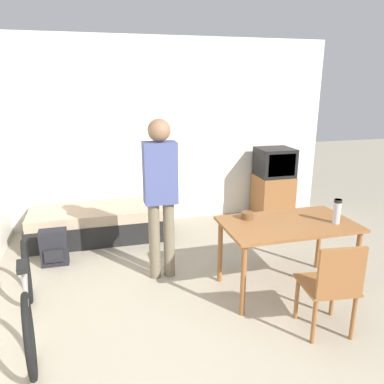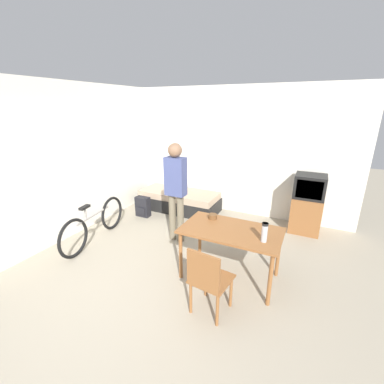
{
  "view_description": "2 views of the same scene",
  "coord_description": "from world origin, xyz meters",
  "px_view_note": "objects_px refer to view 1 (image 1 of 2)",
  "views": [
    {
      "loc": [
        -0.95,
        -1.79,
        2.08
      ],
      "look_at": [
        0.08,
        2.07,
        0.9
      ],
      "focal_mm": 35.0,
      "sensor_mm": 36.0,
      "label": 1
    },
    {
      "loc": [
        1.76,
        -1.66,
        2.3
      ],
      "look_at": [
        -0.06,
        2.04,
        0.9
      ],
      "focal_mm": 24.0,
      "sensor_mm": 36.0,
      "label": 2
    }
  ],
  "objects_px": {
    "dining_table": "(288,231)",
    "bicycle": "(28,298)",
    "wooden_chair": "(332,284)",
    "daybed": "(98,223)",
    "mate_bowl": "(247,215)",
    "person_standing": "(160,188)",
    "backpack": "(54,248)",
    "tv": "(273,184)",
    "thermos_flask": "(337,210)"
  },
  "relations": [
    {
      "from": "dining_table",
      "to": "bicycle",
      "type": "bearing_deg",
      "value": -178.28
    },
    {
      "from": "dining_table",
      "to": "wooden_chair",
      "type": "distance_m",
      "value": 0.79
    },
    {
      "from": "daybed",
      "to": "mate_bowl",
      "type": "relative_size",
      "value": 14.59
    },
    {
      "from": "daybed",
      "to": "mate_bowl",
      "type": "bearing_deg",
      "value": -48.2
    },
    {
      "from": "bicycle",
      "to": "mate_bowl",
      "type": "relative_size",
      "value": 13.36
    },
    {
      "from": "dining_table",
      "to": "person_standing",
      "type": "relative_size",
      "value": 0.76
    },
    {
      "from": "backpack",
      "to": "tv",
      "type": "bearing_deg",
      "value": 13.99
    },
    {
      "from": "thermos_flask",
      "to": "mate_bowl",
      "type": "xyz_separation_m",
      "value": [
        -0.8,
        0.34,
        -0.1
      ]
    },
    {
      "from": "person_standing",
      "to": "wooden_chair",
      "type": "bearing_deg",
      "value": -49.47
    },
    {
      "from": "wooden_chair",
      "to": "daybed",
      "type": "bearing_deg",
      "value": 124.59
    },
    {
      "from": "person_standing",
      "to": "tv",
      "type": "bearing_deg",
      "value": 34.45
    },
    {
      "from": "daybed",
      "to": "backpack",
      "type": "height_order",
      "value": "same"
    },
    {
      "from": "dining_table",
      "to": "bicycle",
      "type": "distance_m",
      "value": 2.47
    },
    {
      "from": "mate_bowl",
      "to": "backpack",
      "type": "xyz_separation_m",
      "value": [
        -2.0,
        0.97,
        -0.55
      ]
    },
    {
      "from": "tv",
      "to": "wooden_chair",
      "type": "xyz_separation_m",
      "value": [
        -0.86,
        -2.76,
        -0.06
      ]
    },
    {
      "from": "thermos_flask",
      "to": "person_standing",
      "type": "bearing_deg",
      "value": 156.13
    },
    {
      "from": "daybed",
      "to": "wooden_chair",
      "type": "height_order",
      "value": "wooden_chair"
    },
    {
      "from": "dining_table",
      "to": "person_standing",
      "type": "xyz_separation_m",
      "value": [
        -1.17,
        0.59,
        0.37
      ]
    },
    {
      "from": "wooden_chair",
      "to": "thermos_flask",
      "type": "xyz_separation_m",
      "value": [
        0.46,
        0.65,
        0.39
      ]
    },
    {
      "from": "tv",
      "to": "bicycle",
      "type": "bearing_deg",
      "value": -148.13
    },
    {
      "from": "person_standing",
      "to": "mate_bowl",
      "type": "height_order",
      "value": "person_standing"
    },
    {
      "from": "bicycle",
      "to": "wooden_chair",
      "type": "bearing_deg",
      "value": -16.07
    },
    {
      "from": "daybed",
      "to": "bicycle",
      "type": "xyz_separation_m",
      "value": [
        -0.62,
        -1.94,
        0.11
      ]
    },
    {
      "from": "tv",
      "to": "person_standing",
      "type": "bearing_deg",
      "value": -145.55
    },
    {
      "from": "wooden_chair",
      "to": "mate_bowl",
      "type": "height_order",
      "value": "wooden_chair"
    },
    {
      "from": "wooden_chair",
      "to": "mate_bowl",
      "type": "relative_size",
      "value": 6.85
    },
    {
      "from": "wooden_chair",
      "to": "bicycle",
      "type": "distance_m",
      "value": 2.55
    },
    {
      "from": "dining_table",
      "to": "thermos_flask",
      "type": "xyz_separation_m",
      "value": [
        0.45,
        -0.13,
        0.22
      ]
    },
    {
      "from": "daybed",
      "to": "dining_table",
      "type": "xyz_separation_m",
      "value": [
        1.83,
        -1.86,
        0.43
      ]
    },
    {
      "from": "tv",
      "to": "bicycle",
      "type": "distance_m",
      "value": 3.89
    },
    {
      "from": "tv",
      "to": "person_standing",
      "type": "distance_m",
      "value": 2.5
    },
    {
      "from": "thermos_flask",
      "to": "backpack",
      "type": "height_order",
      "value": "thermos_flask"
    },
    {
      "from": "daybed",
      "to": "backpack",
      "type": "bearing_deg",
      "value": -127.38
    },
    {
      "from": "dining_table",
      "to": "wooden_chair",
      "type": "relative_size",
      "value": 1.53
    },
    {
      "from": "daybed",
      "to": "tv",
      "type": "relative_size",
      "value": 1.64
    },
    {
      "from": "tv",
      "to": "person_standing",
      "type": "height_order",
      "value": "person_standing"
    },
    {
      "from": "tv",
      "to": "bicycle",
      "type": "xyz_separation_m",
      "value": [
        -3.3,
        -2.05,
        -0.22
      ]
    },
    {
      "from": "tv",
      "to": "wooden_chair",
      "type": "distance_m",
      "value": 2.89
    },
    {
      "from": "wooden_chair",
      "to": "person_standing",
      "type": "distance_m",
      "value": 1.88
    },
    {
      "from": "daybed",
      "to": "backpack",
      "type": "xyz_separation_m",
      "value": [
        -0.52,
        -0.68,
        -0.0
      ]
    },
    {
      "from": "dining_table",
      "to": "backpack",
      "type": "distance_m",
      "value": 2.67
    },
    {
      "from": "dining_table",
      "to": "bicycle",
      "type": "height_order",
      "value": "dining_table"
    },
    {
      "from": "person_standing",
      "to": "bicycle",
      "type": "bearing_deg",
      "value": -152.54
    },
    {
      "from": "daybed",
      "to": "backpack",
      "type": "distance_m",
      "value": 0.86
    },
    {
      "from": "wooden_chair",
      "to": "backpack",
      "type": "bearing_deg",
      "value": 140.1
    },
    {
      "from": "daybed",
      "to": "mate_bowl",
      "type": "height_order",
      "value": "mate_bowl"
    },
    {
      "from": "mate_bowl",
      "to": "tv",
      "type": "bearing_deg",
      "value": 55.76
    },
    {
      "from": "bicycle",
      "to": "thermos_flask",
      "type": "relative_size",
      "value": 6.83
    },
    {
      "from": "daybed",
      "to": "dining_table",
      "type": "distance_m",
      "value": 2.65
    },
    {
      "from": "wooden_chair",
      "to": "mate_bowl",
      "type": "xyz_separation_m",
      "value": [
        -0.34,
        0.99,
        0.29
      ]
    }
  ]
}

